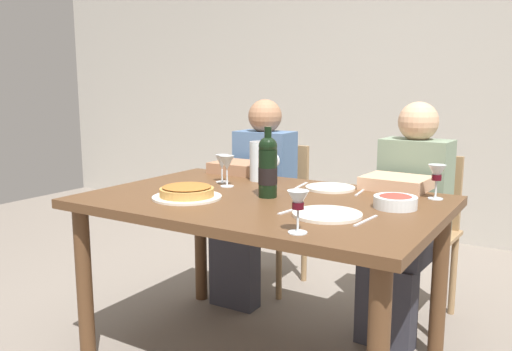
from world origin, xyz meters
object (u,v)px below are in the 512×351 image
at_px(wine_glass_centre, 222,163).
at_px(dining_table, 262,218).
at_px(water_pitcher, 261,163).
at_px(wine_glass_right_diner, 437,174).
at_px(diner_left, 255,193).
at_px(chair_right, 420,225).
at_px(wine_bottle, 268,167).
at_px(wine_glass_left_diner, 227,164).
at_px(baked_tart, 187,192).
at_px(dinner_plate_right_setting, 327,214).
at_px(chair_left, 274,205).
at_px(diner_right, 406,212).
at_px(dinner_plate_left_setting, 330,188).
at_px(salad_bowl, 395,201).
at_px(wine_glass_spare, 298,202).

bearing_deg(wine_glass_centre, dining_table, -29.91).
relative_size(water_pitcher, wine_glass_right_diner, 1.34).
xyz_separation_m(diner_left, chair_right, (0.90, 0.23, -0.12)).
distance_m(wine_bottle, water_pitcher, 0.40).
bearing_deg(diner_left, wine_glass_left_diner, 107.12).
distance_m(baked_tart, dinner_plate_right_setting, 0.64).
relative_size(dining_table, chair_left, 1.72).
relative_size(baked_tart, wine_glass_centre, 2.13).
bearing_deg(wine_bottle, wine_glass_centre, 153.83).
bearing_deg(wine_glass_left_diner, dining_table, -24.83).
height_order(diner_left, diner_right, same).
relative_size(baked_tart, chair_right, 0.34).
bearing_deg(chair_right, dinner_plate_left_setting, 66.64).
bearing_deg(salad_bowl, diner_right, 100.65).
bearing_deg(salad_bowl, dinner_plate_right_setting, -124.50).
xyz_separation_m(wine_bottle, water_pitcher, (-0.23, 0.33, -0.04)).
distance_m(water_pitcher, diner_left, 0.45).
height_order(salad_bowl, wine_glass_centre, wine_glass_centre).
height_order(baked_tart, chair_left, chair_left).
bearing_deg(dining_table, wine_bottle, 63.31).
distance_m(water_pitcher, chair_right, 0.93).
relative_size(dinner_plate_left_setting, chair_right, 0.27).
distance_m(dinner_plate_left_setting, chair_right, 0.69).
height_order(wine_glass_right_diner, chair_right, wine_glass_right_diner).
relative_size(dining_table, salad_bowl, 8.80).
height_order(wine_bottle, wine_glass_spare, wine_bottle).
bearing_deg(wine_bottle, chair_left, 117.91).
bearing_deg(wine_glass_right_diner, dining_table, -150.46).
bearing_deg(diner_right, dining_table, 59.21).
bearing_deg(baked_tart, diner_left, 101.95).
height_order(wine_glass_left_diner, wine_glass_right_diner, same).
bearing_deg(wine_glass_spare, chair_right, 86.77).
xyz_separation_m(salad_bowl, wine_glass_spare, (-0.17, -0.52, 0.07)).
height_order(water_pitcher, diner_left, diner_left).
height_order(dinner_plate_right_setting, diner_right, diner_right).
distance_m(wine_glass_right_diner, dinner_plate_left_setting, 0.48).
bearing_deg(wine_glass_centre, chair_right, 40.10).
bearing_deg(salad_bowl, wine_glass_centre, 173.82).
distance_m(wine_bottle, wine_glass_right_diner, 0.72).
bearing_deg(baked_tart, wine_glass_right_diner, 30.87).
bearing_deg(dining_table, dinner_plate_left_setting, 62.36).
relative_size(wine_glass_centre, wine_glass_spare, 0.98).
bearing_deg(baked_tart, dinner_plate_left_setting, 49.11).
distance_m(salad_bowl, wine_glass_right_diner, 0.28).
relative_size(salad_bowl, dinner_plate_left_setting, 0.74).
relative_size(dining_table, baked_tart, 5.03).
bearing_deg(salad_bowl, wine_bottle, -170.99).
xyz_separation_m(wine_glass_right_diner, wine_glass_centre, (-1.00, -0.16, -0.01)).
distance_m(dining_table, dinner_plate_left_setting, 0.38).
height_order(baked_tart, dinner_plate_right_setting, baked_tart).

